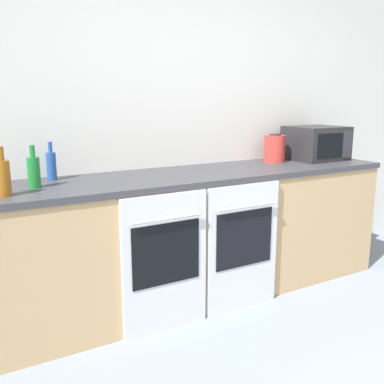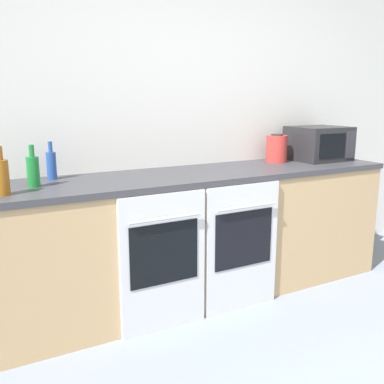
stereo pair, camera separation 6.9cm
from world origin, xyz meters
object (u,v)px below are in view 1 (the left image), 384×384
object	(u,v)px
oven_left	(165,263)
bottle_blue	(51,165)
oven_right	(243,247)
bottle_green	(34,171)
kettle	(275,148)
bottle_amber	(3,177)
microwave	(316,143)

from	to	relation	value
oven_left	bottle_blue	distance (m)	0.95
oven_right	bottle_green	distance (m)	1.42
bottle_blue	kettle	distance (m)	1.77
bottle_amber	oven_left	bearing A→B (deg)	-13.06
oven_right	bottle_amber	distance (m)	1.56
oven_left	kettle	xyz separation A→B (m)	(1.24, 0.48, 0.59)
oven_left	microwave	bearing A→B (deg)	13.98
bottle_green	bottle_amber	size ratio (longest dim) A/B	0.94
bottle_green	kettle	world-z (taller)	bottle_green
oven_right	bottle_blue	world-z (taller)	bottle_blue
bottle_green	bottle_amber	bearing A→B (deg)	-140.44
kettle	microwave	bearing A→B (deg)	-11.17
oven_right	bottle_green	bearing A→B (deg)	164.52
bottle_amber	kettle	xyz separation A→B (m)	(2.09, 0.28, 0.01)
bottle_blue	oven_right	bearing A→B (deg)	-26.48
bottle_green	kettle	size ratio (longest dim) A/B	1.09
oven_left	bottle_amber	distance (m)	1.05
microwave	bottle_blue	world-z (taller)	microwave
oven_right	kettle	bearing A→B (deg)	36.29
oven_left	bottle_green	bearing A→B (deg)	152.53
oven_left	bottle_amber	bearing A→B (deg)	166.94
oven_right	microwave	distance (m)	1.27
oven_left	bottle_blue	size ratio (longest dim) A/B	3.62
oven_right	bottle_amber	world-z (taller)	bottle_amber
bottle_blue	bottle_green	distance (m)	0.25
oven_left	kettle	world-z (taller)	kettle
oven_right	bottle_blue	bearing A→B (deg)	153.52
oven_left	kettle	bearing A→B (deg)	21.18
bottle_blue	bottle_amber	distance (m)	0.48
oven_right	microwave	bearing A→B (deg)	21.26
microwave	bottle_blue	xyz separation A→B (m)	(-2.15, 0.15, -0.04)
oven_right	microwave	xyz separation A→B (m)	(1.04, 0.40, 0.62)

